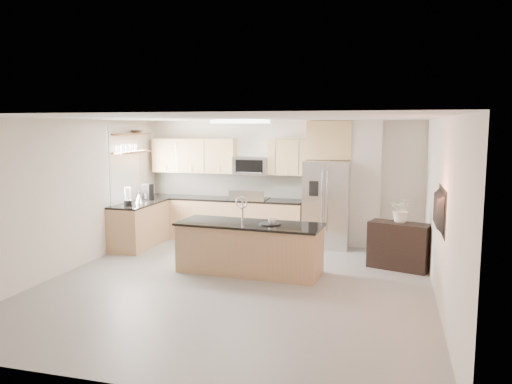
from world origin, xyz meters
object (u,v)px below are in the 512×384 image
(island, at_px, (250,247))
(television, at_px, (435,210))
(microwave, at_px, (252,166))
(blender, at_px, (128,198))
(credenza, at_px, (399,246))
(coffee_maker, at_px, (148,192))
(flower_vase, at_px, (402,203))
(cup, at_px, (272,221))
(platter, at_px, (270,224))
(bowl, at_px, (137,131))
(refrigerator, at_px, (327,204))
(kettle, at_px, (139,198))
(range, at_px, (250,220))

(island, height_order, television, television)
(microwave, distance_m, blender, 2.69)
(microwave, bearing_deg, television, -42.75)
(credenza, bearing_deg, coffee_maker, -170.26)
(blender, height_order, flower_vase, flower_vase)
(credenza, xyz_separation_m, cup, (-2.06, -0.89, 0.50))
(island, height_order, platter, island)
(credenza, distance_m, bowl, 5.72)
(platter, bearing_deg, microwave, 112.65)
(credenza, xyz_separation_m, blender, (-5.16, -0.15, 0.67))
(blender, relative_size, flower_vase, 0.54)
(refrigerator, relative_size, cup, 13.70)
(credenza, xyz_separation_m, kettle, (-5.11, 0.21, 0.61))
(kettle, bearing_deg, flower_vase, -1.60)
(platter, relative_size, kettle, 1.59)
(refrigerator, bearing_deg, coffee_maker, -171.18)
(bowl, bearing_deg, island, -27.72)
(range, distance_m, kettle, 2.39)
(island, bearing_deg, microwave, 108.40)
(bowl, bearing_deg, microwave, 20.55)
(coffee_maker, bearing_deg, credenza, -7.92)
(island, distance_m, cup, 0.62)
(television, bearing_deg, credenza, 13.41)
(range, relative_size, bowl, 3.47)
(range, distance_m, blender, 2.63)
(credenza, xyz_separation_m, platter, (-2.10, -0.90, 0.45))
(island, bearing_deg, cup, 2.75)
(blender, xyz_separation_m, bowl, (-0.18, 0.78, 1.30))
(television, bearing_deg, coffee_maker, 66.03)
(range, height_order, credenza, range)
(blender, bearing_deg, refrigerator, 21.23)
(range, xyz_separation_m, flower_vase, (3.11, -1.28, 0.68))
(flower_vase, bearing_deg, island, -159.03)
(microwave, relative_size, island, 0.30)
(flower_vase, bearing_deg, television, -77.79)
(credenza, height_order, bowl, bowl)
(kettle, height_order, television, television)
(range, distance_m, refrigerator, 1.71)
(cup, bearing_deg, coffee_maker, 152.72)
(microwave, distance_m, television, 4.79)
(flower_vase, xyz_separation_m, television, (0.40, -1.84, 0.19))
(range, xyz_separation_m, kettle, (-2.02, -1.14, 0.55))
(bowl, bearing_deg, flower_vase, -5.99)
(platter, bearing_deg, blender, 166.25)
(refrigerator, height_order, credenza, refrigerator)
(island, relative_size, kettle, 10.84)
(credenza, xyz_separation_m, flower_vase, (0.02, 0.07, 0.75))
(microwave, bearing_deg, coffee_maker, -160.23)
(range, height_order, platter, range)
(flower_vase, bearing_deg, kettle, 178.40)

